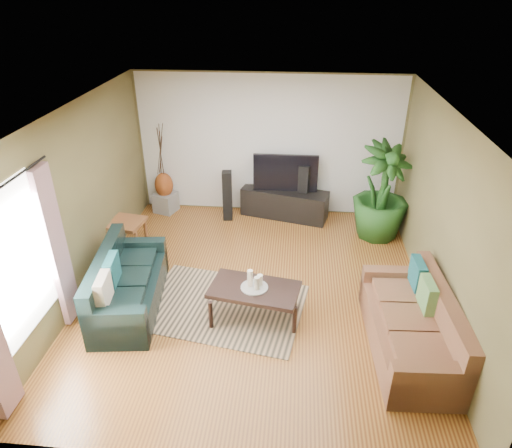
# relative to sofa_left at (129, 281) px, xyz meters

# --- Properties ---
(floor) EXTENTS (5.50, 5.50, 0.00)m
(floor) POSITION_rel_sofa_left_xyz_m (1.72, 0.49, -0.42)
(floor) COLOR #9D6628
(floor) RESTS_ON ground
(ceiling) EXTENTS (5.50, 5.50, 0.00)m
(ceiling) POSITION_rel_sofa_left_xyz_m (1.72, 0.49, 2.28)
(ceiling) COLOR white
(ceiling) RESTS_ON ground
(wall_back) EXTENTS (5.00, 0.00, 5.00)m
(wall_back) POSITION_rel_sofa_left_xyz_m (1.72, 3.24, 0.93)
(wall_back) COLOR brown
(wall_back) RESTS_ON ground
(wall_front) EXTENTS (5.00, 0.00, 5.00)m
(wall_front) POSITION_rel_sofa_left_xyz_m (1.72, -2.26, 0.93)
(wall_front) COLOR brown
(wall_front) RESTS_ON ground
(wall_left) EXTENTS (0.00, 5.50, 5.50)m
(wall_left) POSITION_rel_sofa_left_xyz_m (-0.78, 0.49, 0.92)
(wall_left) COLOR brown
(wall_left) RESTS_ON ground
(wall_right) EXTENTS (0.00, 5.50, 5.50)m
(wall_right) POSITION_rel_sofa_left_xyz_m (4.22, 0.49, 0.92)
(wall_right) COLOR brown
(wall_right) RESTS_ON ground
(backwall_panel) EXTENTS (4.90, 0.00, 4.90)m
(backwall_panel) POSITION_rel_sofa_left_xyz_m (1.72, 3.23, 0.93)
(backwall_panel) COLOR white
(backwall_panel) RESTS_ON ground
(window_pane) EXTENTS (0.00, 1.80, 1.80)m
(window_pane) POSITION_rel_sofa_left_xyz_m (-0.76, -1.11, 0.97)
(window_pane) COLOR white
(window_pane) RESTS_ON ground
(curtain_far) EXTENTS (0.08, 0.35, 2.20)m
(curtain_far) POSITION_rel_sofa_left_xyz_m (-0.71, -0.36, 0.72)
(curtain_far) COLOR gray
(curtain_far) RESTS_ON ground
(sofa_left) EXTENTS (1.02, 1.94, 0.85)m
(sofa_left) POSITION_rel_sofa_left_xyz_m (0.00, 0.00, 0.00)
(sofa_left) COLOR black
(sofa_left) RESTS_ON floor
(sofa_right) EXTENTS (0.98, 2.02, 0.85)m
(sofa_right) POSITION_rel_sofa_left_xyz_m (3.75, -0.51, 0.00)
(sofa_right) COLOR brown
(sofa_right) RESTS_ON floor
(area_rug) EXTENTS (2.47, 1.94, 0.01)m
(area_rug) POSITION_rel_sofa_left_xyz_m (1.30, 0.10, -0.42)
(area_rug) COLOR tan
(area_rug) RESTS_ON floor
(coffee_table) EXTENTS (1.29, 0.85, 0.49)m
(coffee_table) POSITION_rel_sofa_left_xyz_m (1.77, -0.07, -0.18)
(coffee_table) COLOR black
(coffee_table) RESTS_ON floor
(candle_tray) EXTENTS (0.37, 0.37, 0.02)m
(candle_tray) POSITION_rel_sofa_left_xyz_m (1.77, -0.07, 0.07)
(candle_tray) COLOR #9A9A95
(candle_tray) RESTS_ON coffee_table
(candle_tall) EXTENTS (0.08, 0.08, 0.24)m
(candle_tall) POSITION_rel_sofa_left_xyz_m (1.71, -0.04, 0.20)
(candle_tall) COLOR white
(candle_tall) RESTS_ON candle_tray
(candle_mid) EXTENTS (0.08, 0.08, 0.18)m
(candle_mid) POSITION_rel_sofa_left_xyz_m (1.81, -0.11, 0.17)
(candle_mid) COLOR beige
(candle_mid) RESTS_ON candle_tray
(candle_short) EXTENTS (0.08, 0.08, 0.15)m
(candle_short) POSITION_rel_sofa_left_xyz_m (1.84, -0.01, 0.15)
(candle_short) COLOR white
(candle_short) RESTS_ON candle_tray
(tv_stand) EXTENTS (1.73, 0.89, 0.55)m
(tv_stand) POSITION_rel_sofa_left_xyz_m (2.07, 2.99, -0.15)
(tv_stand) COLOR black
(tv_stand) RESTS_ON floor
(television) EXTENTS (1.22, 0.07, 0.72)m
(television) POSITION_rel_sofa_left_xyz_m (2.07, 2.99, 0.49)
(television) COLOR black
(television) RESTS_ON tv_stand
(speaker_left) EXTENTS (0.20, 0.21, 0.98)m
(speaker_left) POSITION_rel_sofa_left_xyz_m (0.98, 2.77, 0.07)
(speaker_left) COLOR black
(speaker_left) RESTS_ON floor
(speaker_right) EXTENTS (0.25, 0.27, 1.08)m
(speaker_right) POSITION_rel_sofa_left_xyz_m (2.43, 2.99, 0.11)
(speaker_right) COLOR black
(speaker_right) RESTS_ON floor
(potted_plant) EXTENTS (1.34, 1.34, 1.73)m
(potted_plant) POSITION_rel_sofa_left_xyz_m (3.76, 2.38, 0.44)
(potted_plant) COLOR #1B4717
(potted_plant) RESTS_ON floor
(plant_pot) EXTENTS (0.32, 0.32, 0.25)m
(plant_pot) POSITION_rel_sofa_left_xyz_m (3.76, 2.38, -0.30)
(plant_pot) COLOR black
(plant_pot) RESTS_ON floor
(pedestal) EXTENTS (0.49, 0.49, 0.39)m
(pedestal) POSITION_rel_sofa_left_xyz_m (-0.30, 2.99, -0.23)
(pedestal) COLOR #979694
(pedestal) RESTS_ON floor
(vase) EXTENTS (0.36, 0.36, 0.50)m
(vase) POSITION_rel_sofa_left_xyz_m (-0.30, 2.99, 0.14)
(vase) COLOR brown
(vase) RESTS_ON pedestal
(side_table) EXTENTS (0.63, 0.63, 0.58)m
(side_table) POSITION_rel_sofa_left_xyz_m (-0.53, 1.43, -0.13)
(side_table) COLOR brown
(side_table) RESTS_ON floor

